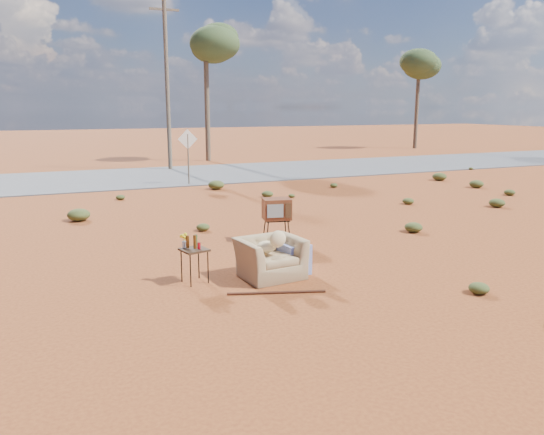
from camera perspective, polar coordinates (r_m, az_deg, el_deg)
name	(u,v)px	position (r m, az deg, el deg)	size (l,w,h in m)	color
ground	(277,275)	(9.79, 0.49, -6.22)	(140.00, 140.00, 0.00)	#95471D
highway	(138,177)	(24.00, -14.21, 4.23)	(140.00, 7.00, 0.04)	#565659
armchair	(274,252)	(9.63, 0.25, -3.74)	(1.35, 0.95, 0.96)	#987B52
tv_unit	(277,210)	(12.09, 0.51, 0.86)	(0.70, 0.61, 0.99)	black
side_table	(192,248)	(9.32, -8.61, -3.21)	(0.51, 0.51, 0.87)	#342213
rusty_bar	(276,292)	(8.85, 0.48, -8.07)	(0.04, 0.04, 1.64)	#451C12
road_sign	(188,147)	(21.23, -9.04, 7.52)	(0.78, 0.06, 2.19)	brown
eucalyptus_center	(206,44)	(30.97, -7.16, 18.00)	(3.20, 3.20, 7.60)	brown
eucalyptus_right	(419,66)	(41.59, 15.53, 15.38)	(3.20, 3.20, 7.10)	brown
utility_pole_center	(167,83)	(26.67, -11.21, 13.97)	(1.40, 0.20, 8.00)	brown
scrub_patch	(176,224)	(13.56, -10.30, -0.70)	(17.49, 8.07, 0.33)	#454B21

